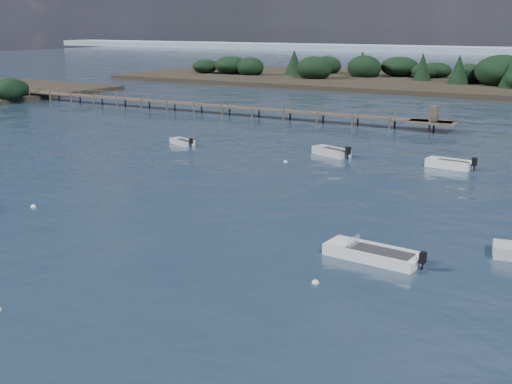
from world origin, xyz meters
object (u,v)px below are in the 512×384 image
Objects in this scene: tender_far_white at (331,153)px; tender_far_grey at (182,143)px; tender_far_grey_b at (449,165)px; jetty at (226,107)px; dinghy_mid_white_a at (372,256)px.

tender_far_white is 14.31m from tender_far_grey.
tender_far_grey is at bearing -174.09° from tender_far_grey_b.
tender_far_grey_b is (9.95, 0.18, -0.00)m from tender_far_white.
tender_far_grey is 20.55m from jetty.
tender_far_white is 9.95m from tender_far_grey_b.
tender_far_grey_b is at bearing -27.81° from jetty.
tender_far_white reaches higher than tender_far_grey.
dinghy_mid_white_a is (1.83, -22.19, -0.04)m from tender_far_grey_b.
dinghy_mid_white_a is at bearing -37.25° from tender_far_grey.
tender_far_white is at bearing 9.32° from tender_far_grey.
tender_far_grey is at bearing -170.68° from tender_far_white.
jetty reaches higher than tender_far_grey.
dinghy_mid_white_a reaches higher than tender_far_grey.
tender_far_grey_b is 22.26m from dinghy_mid_white_a.
tender_far_grey_b is 1.24× the size of tender_far_grey.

